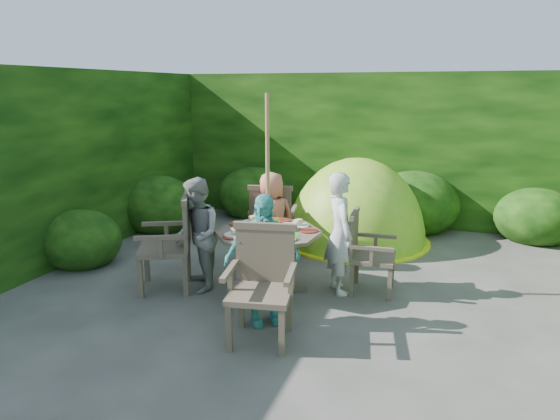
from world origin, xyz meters
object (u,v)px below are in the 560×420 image
(garden_chair_front, at_px, (262,282))
(dome_tent, at_px, (355,241))
(child_front, at_px, (263,259))
(child_right, at_px, (340,233))
(garden_chair_right, at_px, (366,251))
(parasol_pole, at_px, (268,196))
(child_back, at_px, (272,220))
(garden_chair_left, at_px, (172,241))
(child_left, at_px, (197,235))
(patio_table, at_px, (268,240))
(garden_chair_back, at_px, (272,221))

(garden_chair_front, distance_m, dome_tent, 3.29)
(child_front, bearing_deg, child_right, 26.64)
(child_right, xyz_separation_m, child_front, (-0.52, -1.00, -0.04))
(garden_chair_right, distance_m, child_front, 1.39)
(garden_chair_right, bearing_deg, parasol_pole, 104.88)
(child_front, relative_size, dome_tent, 0.51)
(parasol_pole, bearing_deg, garden_chair_front, -71.87)
(parasol_pole, xyz_separation_m, child_back, (-0.24, 0.76, -0.48))
(garden_chair_left, bearing_deg, child_right, 81.01)
(garden_chair_right, distance_m, garden_chair_left, 2.19)
(dome_tent, bearing_deg, child_front, -80.89)
(garden_chair_right, height_order, dome_tent, dome_tent)
(parasol_pole, xyz_separation_m, dome_tent, (0.56, 2.20, -1.10))
(garden_chair_left, relative_size, dome_tent, 0.41)
(parasol_pole, height_order, child_right, parasol_pole)
(child_left, height_order, dome_tent, child_left)
(child_back, height_order, child_front, child_front)
(child_back, distance_m, child_front, 1.60)
(garden_chair_left, bearing_deg, child_left, 78.67)
(garden_chair_front, height_order, child_right, child_right)
(garden_chair_left, bearing_deg, patio_table, 80.75)
(parasol_pole, distance_m, garden_chair_right, 1.27)
(patio_table, distance_m, child_back, 0.80)
(dome_tent, bearing_deg, garden_chair_left, -107.26)
(garden_chair_front, relative_size, child_right, 0.73)
(child_front, xyz_separation_m, dome_tent, (0.32, 2.96, -0.65))
(garden_chair_front, xyz_separation_m, dome_tent, (0.22, 3.24, -0.54))
(child_back, distance_m, dome_tent, 1.75)
(child_right, bearing_deg, garden_chair_left, 75.36)
(child_back, bearing_deg, parasol_pole, 70.92)
(patio_table, xyz_separation_m, child_back, (-0.25, 0.76, 0.02))
(garden_chair_back, xyz_separation_m, dome_tent, (0.90, 1.16, -0.53))
(garden_chair_left, height_order, garden_chair_back, garden_chair_left)
(child_front, bearing_deg, child_back, 71.64)
(garden_chair_right, xyz_separation_m, child_right, (-0.28, -0.11, 0.21))
(patio_table, xyz_separation_m, garden_chair_right, (1.04, 0.35, -0.12))
(child_front, bearing_deg, garden_chair_back, 71.92)
(garden_chair_left, distance_m, child_right, 1.89)
(garden_chair_left, bearing_deg, garden_chair_front, 36.25)
(garden_chair_back, height_order, child_back, child_back)
(child_back, bearing_deg, child_front, 70.92)
(child_left, bearing_deg, child_back, 116.20)
(child_left, bearing_deg, child_right, 71.20)
(garden_chair_right, xyz_separation_m, child_back, (-1.29, 0.41, 0.14))
(garden_chair_right, height_order, garden_chair_left, garden_chair_left)
(garden_chair_left, height_order, child_front, child_front)
(parasol_pole, distance_m, child_right, 0.90)
(garden_chair_right, distance_m, child_right, 0.37)
(garden_chair_front, distance_m, child_right, 1.35)
(child_right, height_order, child_back, child_right)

